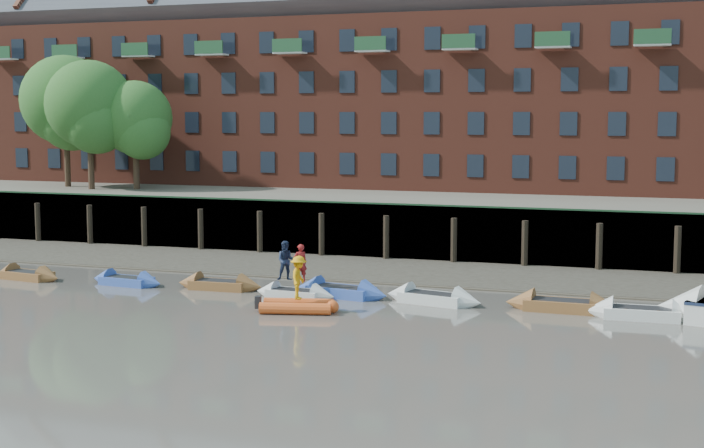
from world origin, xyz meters
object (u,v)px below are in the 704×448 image
at_px(rowboat_4, 341,291).
at_px(rowboat_5, 433,298).
at_px(rowboat_3, 295,294).
at_px(person_rib_crew, 299,278).
at_px(rowboat_6, 562,305).
at_px(rib_tender, 300,306).
at_px(person_rower_b, 286,261).
at_px(rowboat_7, 642,313).
at_px(rowboat_1, 127,281).
at_px(rowboat_0, 28,275).
at_px(rowboat_2, 220,285).
at_px(person_rower_a, 300,263).

bearing_deg(rowboat_4, rowboat_5, 7.43).
height_order(rowboat_3, rowboat_5, rowboat_5).
relative_size(rowboat_4, person_rib_crew, 2.62).
relative_size(rowboat_4, rowboat_6, 1.00).
xyz_separation_m(rib_tender, person_rower_b, (-1.93, 3.05, 1.44)).
height_order(rowboat_3, person_rower_b, person_rower_b).
bearing_deg(rowboat_7, rowboat_5, 175.57).
relative_size(rowboat_3, person_rib_crew, 2.16).
bearing_deg(rib_tender, rowboat_4, 69.65).
height_order(rowboat_1, person_rib_crew, person_rib_crew).
bearing_deg(rowboat_5, rowboat_3, -160.56).
xyz_separation_m(rowboat_0, rowboat_3, (14.89, -0.22, -0.01)).
relative_size(rowboat_2, rib_tender, 1.29).
bearing_deg(person_rower_b, rib_tender, -80.65).
height_order(rowboat_0, rowboat_2, rowboat_2).
xyz_separation_m(rowboat_2, person_rower_a, (4.55, -0.83, 1.42)).
distance_m(rowboat_2, rib_tender, 6.86).
distance_m(rowboat_5, person_rower_a, 6.29).
distance_m(rowboat_3, rowboat_4, 2.15).
bearing_deg(rowboat_1, person_rower_a, 3.34).
relative_size(rowboat_1, rowboat_4, 0.84).
bearing_deg(rowboat_1, person_rower_b, 3.93).
xyz_separation_m(rowboat_0, rowboat_2, (10.59, 0.68, 0.01)).
bearing_deg(rib_tender, person_rower_b, 108.56).
relative_size(rowboat_4, rowboat_5, 1.02).
height_order(rowboat_0, rowboat_7, rowboat_7).
xyz_separation_m(rowboat_0, rowboat_5, (21.22, 0.66, 0.02)).
bearing_deg(rowboat_1, rowboat_7, 5.77).
distance_m(rowboat_1, rowboat_6, 21.19).
relative_size(rowboat_3, rowboat_7, 0.85).
xyz_separation_m(rowboat_6, person_rib_crew, (-10.64, -3.84, 1.23)).
bearing_deg(rowboat_2, person_rib_crew, -35.26).
xyz_separation_m(rowboat_3, person_rib_crew, (1.34, -2.79, 1.27)).
xyz_separation_m(rib_tender, person_rib_crew, (-0.09, 0.07, 1.23)).
relative_size(person_rower_a, person_rower_b, 0.95).
xyz_separation_m(rowboat_2, rowboat_3, (4.31, -0.90, -0.02)).
distance_m(rowboat_2, rowboat_3, 4.40).
bearing_deg(rowboat_3, person_rower_b, 163.36).
distance_m(rowboat_1, rowboat_7, 24.53).
height_order(rowboat_2, rib_tender, rowboat_2).
relative_size(rowboat_2, rowboat_5, 0.92).
xyz_separation_m(rowboat_0, person_rower_b, (14.39, -0.03, 1.48)).
bearing_deg(rowboat_0, rowboat_1, 10.56).
height_order(rib_tender, person_rib_crew, person_rib_crew).
relative_size(rowboat_4, rib_tender, 1.43).
bearing_deg(rowboat_7, person_rower_a, 179.57).
bearing_deg(person_rower_a, rowboat_3, -24.37).
bearing_deg(rowboat_4, rowboat_6, 9.58).
relative_size(rowboat_0, rowboat_6, 0.87).
bearing_deg(rowboat_7, rib_tender, -168.48).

